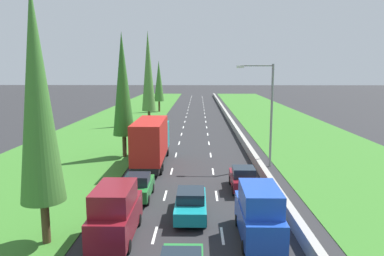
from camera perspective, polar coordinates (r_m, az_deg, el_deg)
The scene contains 16 objects.
ground_plane at distance 63.13m, azimuth 0.55°, elevation 1.38°, with size 300.00×300.00×0.00m, color #28282B.
grass_verge_left at distance 64.48m, azimuth -10.77°, elevation 1.40°, with size 14.00×140.00×0.04m, color #387528.
grass_verge_right at distance 64.63m, azimuth 13.38°, elevation 1.33°, with size 14.00×140.00×0.04m, color #387528.
median_barrier at distance 63.29m, azimuth 5.72°, elevation 1.74°, with size 0.44×120.00×0.85m, color #9E9B93.
lane_markings at distance 63.13m, azimuth 0.55°, elevation 1.38°, with size 3.64×116.00×0.01m.
teal_sedan_centre_lane at distance 21.42m, azimuth -0.19°, elevation -11.79°, with size 1.82×4.50×1.64m.
maroon_van_left_lane at distance 18.98m, azimuth -11.96°, elevation -12.91°, with size 1.96×4.90×2.82m.
blue_van_right_lane at distance 18.79m, azimuth 10.52°, elevation -13.09°, with size 1.96×4.90×2.82m.
maroon_hatchback_right_lane at distance 26.19m, azimuth 8.05°, elevation -7.90°, with size 1.74×3.90×1.72m.
green_hatchback_left_lane at distance 24.50m, azimuth -8.48°, elevation -9.11°, with size 1.74×3.90×1.72m.
red_box_truck_left_lane at distance 32.53m, azimuth -6.40°, elevation -2.08°, with size 2.46×9.40×4.18m.
poplar_tree_nearest at distance 18.26m, azimuth -23.23°, elevation 4.63°, with size 2.11×2.11×12.41m.
poplar_tree_second at distance 35.49m, azimuth -10.88°, elevation 6.75°, with size 2.10×2.10×12.11m.
poplar_tree_third at distance 56.93m, azimuth -6.92°, elevation 8.85°, with size 2.16×2.16×14.48m.
poplar_tree_fourth at distance 74.83m, azimuth -5.25°, elevation 7.35°, with size 2.06×2.06×10.42m.
street_light_mast at distance 32.04m, azimuth 11.86°, elevation 3.13°, with size 3.20×0.28×9.00m.
Camera 1 is at (0.49, -2.57, 8.43)m, focal length 33.82 mm.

